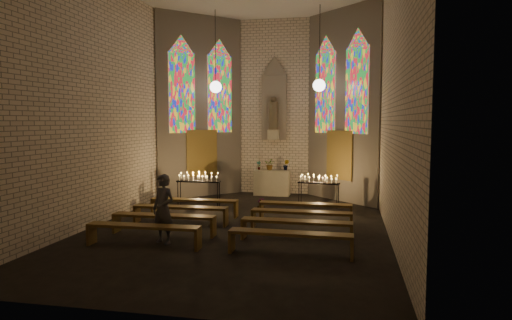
{
  "coord_description": "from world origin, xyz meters",
  "views": [
    {
      "loc": [
        2.94,
        -12.28,
        2.95
      ],
      "look_at": [
        0.15,
        1.49,
        1.74
      ],
      "focal_mm": 32.0,
      "sensor_mm": 36.0,
      "label": 1
    }
  ],
  "objects_px": {
    "aisle_flower_pot": "(261,205)",
    "visitor": "(163,209)",
    "votive_stand_left": "(199,179)",
    "votive_stand_right": "(319,181)",
    "altar": "(272,183)"
  },
  "relations": [
    {
      "from": "aisle_flower_pot",
      "to": "altar",
      "type": "bearing_deg",
      "value": 93.28
    },
    {
      "from": "aisle_flower_pot",
      "to": "votive_stand_right",
      "type": "height_order",
      "value": "votive_stand_right"
    },
    {
      "from": "aisle_flower_pot",
      "to": "votive_stand_right",
      "type": "distance_m",
      "value": 2.31
    },
    {
      "from": "votive_stand_left",
      "to": "visitor",
      "type": "distance_m",
      "value": 4.82
    },
    {
      "from": "votive_stand_right",
      "to": "visitor",
      "type": "relative_size",
      "value": 0.87
    },
    {
      "from": "votive_stand_left",
      "to": "visitor",
      "type": "bearing_deg",
      "value": -83.4
    },
    {
      "from": "votive_stand_left",
      "to": "votive_stand_right",
      "type": "bearing_deg",
      "value": 8.57
    },
    {
      "from": "aisle_flower_pot",
      "to": "visitor",
      "type": "xyz_separation_m",
      "value": [
        -1.58,
        -4.21,
        0.62
      ]
    },
    {
      "from": "votive_stand_left",
      "to": "votive_stand_right",
      "type": "xyz_separation_m",
      "value": [
        4.08,
        0.76,
        -0.05
      ]
    },
    {
      "from": "aisle_flower_pot",
      "to": "votive_stand_left",
      "type": "height_order",
      "value": "votive_stand_left"
    },
    {
      "from": "altar",
      "to": "votive_stand_right",
      "type": "bearing_deg",
      "value": -46.2
    },
    {
      "from": "altar",
      "to": "votive_stand_left",
      "type": "distance_m",
      "value": 3.54
    },
    {
      "from": "altar",
      "to": "votive_stand_left",
      "type": "height_order",
      "value": "votive_stand_left"
    },
    {
      "from": "votive_stand_right",
      "to": "visitor",
      "type": "height_order",
      "value": "visitor"
    },
    {
      "from": "aisle_flower_pot",
      "to": "votive_stand_right",
      "type": "relative_size",
      "value": 0.3
    }
  ]
}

